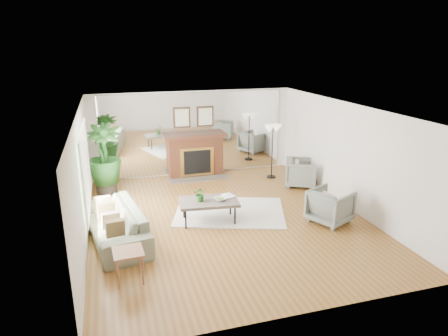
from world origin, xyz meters
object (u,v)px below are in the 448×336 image
object	(u,v)px
coffee_table	(209,202)
armchair_front	(330,206)
floor_lamp	(273,133)
fireplace	(196,154)
armchair_back	(301,173)
side_table	(128,256)
potted_ficus	(104,157)
sofa	(115,224)

from	to	relation	value
coffee_table	armchair_front	bearing A→B (deg)	-16.27
floor_lamp	armchair_front	bearing A→B (deg)	-89.51
fireplace	armchair_back	distance (m)	3.12
coffee_table	floor_lamp	xyz separation A→B (m)	(2.55, 2.48, 0.88)
coffee_table	side_table	distance (m)	2.62
potted_ficus	side_table	bearing A→B (deg)	-85.92
side_table	potted_ficus	bearing A→B (deg)	94.08
armchair_back	armchair_front	distance (m)	2.38
fireplace	potted_ficus	world-z (taller)	fireplace
sofa	potted_ficus	bearing A→B (deg)	173.19
armchair_front	side_table	distance (m)	4.56
armchair_back	potted_ficus	bearing A→B (deg)	105.90
coffee_table	potted_ficus	size ratio (longest dim) A/B	0.74
coffee_table	side_table	bearing A→B (deg)	-134.74
coffee_table	side_table	xyz separation A→B (m)	(-1.84, -1.86, -0.00)
fireplace	floor_lamp	size ratio (longest dim) A/B	1.29
armchair_back	armchair_front	size ratio (longest dim) A/B	1.01
fireplace	armchair_back	bearing A→B (deg)	-33.29
side_table	potted_ficus	xyz separation A→B (m)	(-0.32, 4.42, 0.52)
fireplace	armchair_front	world-z (taller)	fireplace
sofa	armchair_back	distance (m)	5.38
floor_lamp	coffee_table	bearing A→B (deg)	-135.71
armchair_back	armchair_front	bearing A→B (deg)	-164.72
armchair_front	floor_lamp	bearing A→B (deg)	-25.24
sofa	floor_lamp	size ratio (longest dim) A/B	1.50
side_table	floor_lamp	world-z (taller)	floor_lamp
sofa	floor_lamp	world-z (taller)	floor_lamp
armchair_back	floor_lamp	xyz separation A→B (m)	(-0.49, 0.90, 0.97)
sofa	side_table	world-z (taller)	sofa
coffee_table	fireplace	bearing A→B (deg)	82.37
armchair_front	potted_ficus	xyz separation A→B (m)	(-4.73, 3.31, 0.61)
coffee_table	armchair_front	size ratio (longest dim) A/B	1.65
armchair_back	side_table	distance (m)	5.98
armchair_back	floor_lamp	bearing A→B (deg)	55.29
side_table	floor_lamp	distance (m)	6.24
floor_lamp	sofa	bearing A→B (deg)	-148.79
side_table	potted_ficus	distance (m)	4.47
coffee_table	floor_lamp	bearing A→B (deg)	44.29
coffee_table	armchair_front	distance (m)	2.68
sofa	potted_ficus	distance (m)	2.91
side_table	potted_ficus	world-z (taller)	potted_ficus
coffee_table	floor_lamp	distance (m)	3.67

